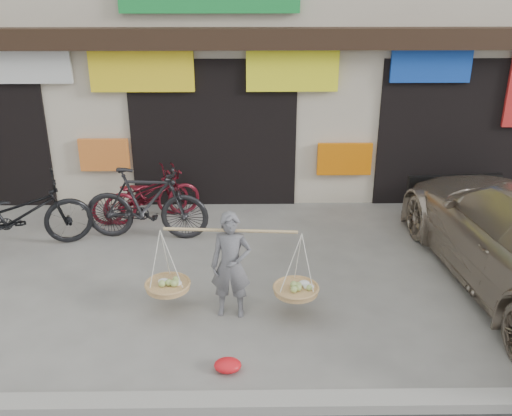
{
  "coord_description": "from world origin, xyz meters",
  "views": [
    {
      "loc": [
        0.63,
        -6.57,
        4.14
      ],
      "look_at": [
        0.74,
        0.9,
        0.99
      ],
      "focal_mm": 40.0,
      "sensor_mm": 36.0,
      "label": 1
    }
  ],
  "objects_px": {
    "bike_2": "(141,195)",
    "bike_0": "(17,215)",
    "bike_3": "(152,195)",
    "bike_1": "(146,204)",
    "street_vendor": "(231,270)"
  },
  "relations": [
    {
      "from": "bike_2",
      "to": "bike_0",
      "type": "bearing_deg",
      "value": 100.52
    },
    {
      "from": "bike_0",
      "to": "bike_3",
      "type": "distance_m",
      "value": 2.24
    },
    {
      "from": "bike_2",
      "to": "bike_3",
      "type": "height_order",
      "value": "same"
    },
    {
      "from": "bike_2",
      "to": "bike_3",
      "type": "relative_size",
      "value": 1.0
    },
    {
      "from": "bike_0",
      "to": "bike_2",
      "type": "height_order",
      "value": "bike_0"
    },
    {
      "from": "bike_0",
      "to": "bike_1",
      "type": "height_order",
      "value": "bike_1"
    },
    {
      "from": "bike_1",
      "to": "bike_2",
      "type": "relative_size",
      "value": 1.17
    },
    {
      "from": "bike_3",
      "to": "bike_1",
      "type": "bearing_deg",
      "value": 158.66
    },
    {
      "from": "bike_0",
      "to": "bike_2",
      "type": "xyz_separation_m",
      "value": [
        1.7,
        1.18,
        -0.14
      ]
    },
    {
      "from": "street_vendor",
      "to": "bike_0",
      "type": "xyz_separation_m",
      "value": [
        -3.38,
        1.88,
        -0.05
      ]
    },
    {
      "from": "bike_1",
      "to": "bike_2",
      "type": "distance_m",
      "value": 0.82
    },
    {
      "from": "bike_0",
      "to": "bike_3",
      "type": "xyz_separation_m",
      "value": [
        1.9,
        1.18,
        -0.14
      ]
    },
    {
      "from": "street_vendor",
      "to": "bike_1",
      "type": "bearing_deg",
      "value": 126.6
    },
    {
      "from": "bike_3",
      "to": "bike_2",
      "type": "bearing_deg",
      "value": 65.91
    },
    {
      "from": "street_vendor",
      "to": "bike_1",
      "type": "relative_size",
      "value": 1.08
    }
  ]
}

